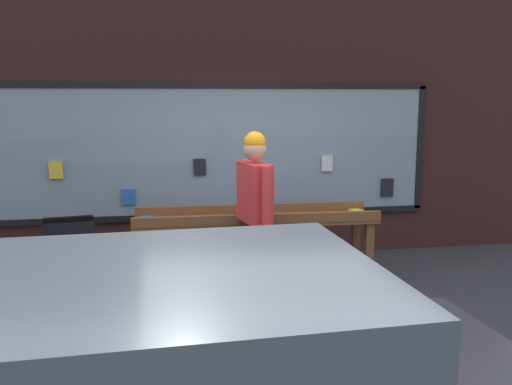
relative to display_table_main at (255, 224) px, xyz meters
The scene contains 6 objects.
ground_plane 1.33m from the display_table_main, 89.85° to the right, with size 40.00×40.00×0.00m, color #2D2D33.
shopfront_facade 1.65m from the display_table_main, 93.25° to the left, with size 8.32×0.29×3.59m.
display_table_main is the anchor object (origin of this frame).
person_browsing 0.63m from the display_table_main, 100.79° to the right, with size 0.31×0.68×1.79m.
small_dog 1.00m from the display_table_main, 61.74° to the right, with size 0.37×0.60×0.43m.
sandwich_board_sign 2.03m from the display_table_main, behind, with size 0.64×0.91×0.84m.
Camera 1 is at (-1.11, -5.03, 2.14)m, focal length 40.00 mm.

